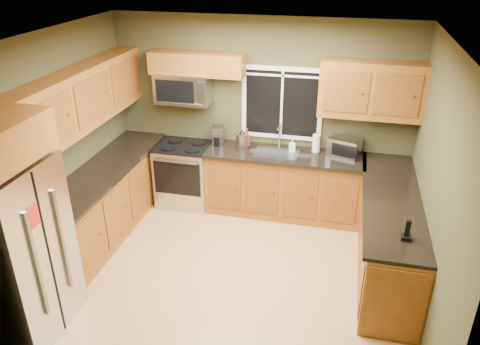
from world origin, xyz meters
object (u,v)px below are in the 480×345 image
at_px(refrigerator, 16,251).
at_px(cordless_phone, 407,234).
at_px(paper_towel_roll, 316,143).
at_px(soap_bottle_b, 292,145).
at_px(soap_bottle_a, 247,138).
at_px(microwave, 184,88).
at_px(toaster_oven, 345,146).
at_px(coffee_maker, 218,136).
at_px(range, 185,174).
at_px(kettle, 242,141).
at_px(soap_bottle_c, 245,138).

xyz_separation_m(refrigerator, cordless_phone, (3.60, 1.00, 0.10)).
relative_size(paper_towel_roll, soap_bottle_b, 1.55).
relative_size(soap_bottle_a, cordless_phone, 1.24).
relative_size(microwave, toaster_oven, 1.59).
distance_m(toaster_oven, soap_bottle_a, 1.35).
bearing_deg(cordless_phone, microwave, 146.83).
distance_m(refrigerator, coffee_maker, 3.13).
distance_m(toaster_oven, coffee_maker, 1.77).
relative_size(range, soap_bottle_a, 3.54).
xyz_separation_m(range, soap_bottle_a, (0.90, 0.13, 0.60)).
xyz_separation_m(microwave, coffee_maker, (0.48, -0.01, -0.67)).
height_order(soap_bottle_a, soap_bottle_b, soap_bottle_a).
bearing_deg(refrigerator, paper_towel_roll, 49.15).
bearing_deg(refrigerator, soap_bottle_b, 52.24).
relative_size(microwave, cordless_phone, 3.56).
distance_m(microwave, toaster_oven, 2.34).
bearing_deg(range, soap_bottle_b, 4.21).
bearing_deg(range, toaster_oven, 3.74).
height_order(kettle, paper_towel_roll, kettle).
height_order(microwave, soap_bottle_a, microwave).
bearing_deg(paper_towel_roll, soap_bottle_a, -176.61).
height_order(coffee_maker, soap_bottle_a, same).
relative_size(range, soap_bottle_c, 5.14).
height_order(microwave, cordless_phone, microwave).
height_order(microwave, kettle, microwave).
bearing_deg(kettle, cordless_phone, -40.98).
relative_size(range, coffee_maker, 3.54).
relative_size(coffee_maker, cordless_phone, 1.24).
bearing_deg(soap_bottle_b, paper_towel_roll, 12.34).
height_order(range, microwave, microwave).
xyz_separation_m(paper_towel_roll, soap_bottle_b, (-0.32, -0.07, -0.04)).
xyz_separation_m(range, kettle, (0.87, 0.01, 0.61)).
height_order(range, soap_bottle_c, soap_bottle_c).
height_order(soap_bottle_b, soap_bottle_c, soap_bottle_c).
bearing_deg(soap_bottle_c, range, -164.88).
distance_m(refrigerator, kettle, 3.19).
bearing_deg(refrigerator, cordless_phone, 15.59).
bearing_deg(coffee_maker, toaster_oven, 0.66).
relative_size(paper_towel_roll, cordless_phone, 1.28).
xyz_separation_m(toaster_oven, coffee_maker, (-1.77, -0.02, -0.00)).
bearing_deg(range, kettle, 0.65).
relative_size(microwave, soap_bottle_b, 4.32).
distance_m(range, cordless_phone, 3.44).
relative_size(soap_bottle_b, cordless_phone, 0.82).
distance_m(toaster_oven, kettle, 1.39).
bearing_deg(soap_bottle_c, kettle, -86.70).
xyz_separation_m(soap_bottle_b, soap_bottle_c, (-0.69, 0.12, 0.00)).
height_order(kettle, soap_bottle_b, kettle).
xyz_separation_m(refrigerator, paper_towel_roll, (2.55, 2.95, 0.16)).
xyz_separation_m(range, soap_bottle_b, (1.54, 0.11, 0.56)).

